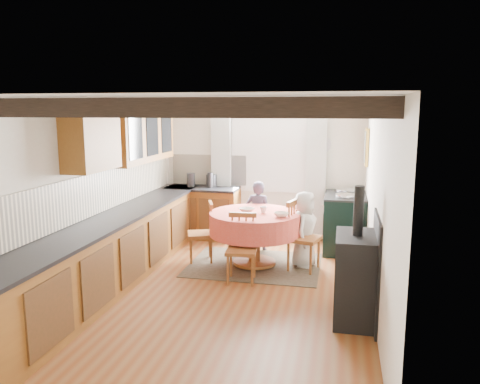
% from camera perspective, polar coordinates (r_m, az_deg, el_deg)
% --- Properties ---
extents(floor, '(3.60, 5.50, 0.00)m').
position_cam_1_polar(floor, '(6.20, -1.60, -11.80)').
color(floor, brown).
rests_on(floor, ground).
extents(ceiling, '(3.60, 5.50, 0.00)m').
position_cam_1_polar(ceiling, '(5.76, -1.72, 10.97)').
color(ceiling, white).
rests_on(ceiling, ground).
extents(wall_back, '(3.60, 0.00, 2.40)m').
position_cam_1_polar(wall_back, '(8.53, 2.78, 2.54)').
color(wall_back, silver).
rests_on(wall_back, ground).
extents(wall_front, '(3.60, 0.00, 2.40)m').
position_cam_1_polar(wall_front, '(3.34, -13.16, -9.46)').
color(wall_front, silver).
rests_on(wall_front, ground).
extents(wall_left, '(0.00, 5.50, 2.40)m').
position_cam_1_polar(wall_left, '(6.53, -17.19, -0.18)').
color(wall_left, silver).
rests_on(wall_left, ground).
extents(wall_right, '(0.00, 5.50, 2.40)m').
position_cam_1_polar(wall_right, '(5.71, 16.17, -1.52)').
color(wall_right, silver).
rests_on(wall_right, ground).
extents(beam_a, '(3.60, 0.16, 0.16)m').
position_cam_1_polar(beam_a, '(3.85, -9.00, 10.03)').
color(beam_a, black).
rests_on(beam_a, ceiling).
extents(beam_b, '(3.60, 0.16, 0.16)m').
position_cam_1_polar(beam_b, '(4.80, -4.63, 10.07)').
color(beam_b, black).
rests_on(beam_b, ceiling).
extents(beam_c, '(3.60, 0.16, 0.16)m').
position_cam_1_polar(beam_c, '(5.76, -1.71, 10.07)').
color(beam_c, black).
rests_on(beam_c, ceiling).
extents(beam_d, '(3.60, 0.16, 0.16)m').
position_cam_1_polar(beam_d, '(6.73, 0.37, 10.06)').
color(beam_d, black).
rests_on(beam_d, ceiling).
extents(beam_e, '(3.60, 0.16, 0.16)m').
position_cam_1_polar(beam_e, '(7.72, 1.92, 10.04)').
color(beam_e, black).
rests_on(beam_e, ceiling).
extents(splash_left, '(0.02, 4.50, 0.55)m').
position_cam_1_polar(splash_left, '(6.78, -15.80, 0.25)').
color(splash_left, beige).
rests_on(splash_left, wall_left).
extents(splash_back, '(1.40, 0.02, 0.55)m').
position_cam_1_polar(splash_back, '(8.72, -3.74, 2.70)').
color(splash_back, beige).
rests_on(splash_back, wall_back).
extents(base_cabinet_left, '(0.60, 5.30, 0.88)m').
position_cam_1_polar(base_cabinet_left, '(6.56, -14.54, -6.83)').
color(base_cabinet_left, brown).
rests_on(base_cabinet_left, floor).
extents(base_cabinet_back, '(1.30, 0.60, 0.88)m').
position_cam_1_polar(base_cabinet_back, '(8.60, -4.52, -2.55)').
color(base_cabinet_back, brown).
rests_on(base_cabinet_back, floor).
extents(worktop_left, '(0.64, 5.30, 0.04)m').
position_cam_1_polar(worktop_left, '(6.44, -14.56, -2.91)').
color(worktop_left, black).
rests_on(worktop_left, base_cabinet_left).
extents(worktop_back, '(1.30, 0.64, 0.04)m').
position_cam_1_polar(worktop_back, '(8.50, -4.60, 0.45)').
color(worktop_back, black).
rests_on(worktop_back, base_cabinet_back).
extents(wall_cabinet_glass, '(0.34, 1.80, 0.90)m').
position_cam_1_polar(wall_cabinet_glass, '(7.44, -11.79, 7.07)').
color(wall_cabinet_glass, brown).
rests_on(wall_cabinet_glass, wall_left).
extents(wall_cabinet_solid, '(0.34, 0.90, 0.70)m').
position_cam_1_polar(wall_cabinet_solid, '(6.10, -17.50, 5.76)').
color(wall_cabinet_solid, brown).
rests_on(wall_cabinet_solid, wall_left).
extents(window_frame, '(1.34, 0.03, 1.54)m').
position_cam_1_polar(window_frame, '(8.45, 3.45, 5.20)').
color(window_frame, white).
rests_on(window_frame, wall_back).
extents(window_pane, '(1.20, 0.01, 1.40)m').
position_cam_1_polar(window_pane, '(8.46, 3.46, 5.20)').
color(window_pane, white).
rests_on(window_pane, wall_back).
extents(curtain_left, '(0.35, 0.10, 2.10)m').
position_cam_1_polar(curtain_left, '(8.60, -2.28, 1.94)').
color(curtain_left, silver).
rests_on(curtain_left, wall_back).
extents(curtain_right, '(0.35, 0.10, 2.10)m').
position_cam_1_polar(curtain_right, '(8.34, 9.11, 1.57)').
color(curtain_right, silver).
rests_on(curtain_right, wall_back).
extents(curtain_rod, '(2.00, 0.03, 0.03)m').
position_cam_1_polar(curtain_rod, '(8.34, 3.41, 9.26)').
color(curtain_rod, black).
rests_on(curtain_rod, wall_back).
extents(wall_picture, '(0.04, 0.50, 0.60)m').
position_cam_1_polar(wall_picture, '(7.92, 15.04, 5.29)').
color(wall_picture, gold).
rests_on(wall_picture, wall_right).
extents(wall_plate, '(0.30, 0.02, 0.30)m').
position_cam_1_polar(wall_plate, '(8.34, 9.94, 5.69)').
color(wall_plate, silver).
rests_on(wall_plate, wall_back).
extents(rug, '(1.92, 1.50, 0.01)m').
position_cam_1_polar(rug, '(7.14, 1.76, -8.78)').
color(rug, brown).
rests_on(rug, floor).
extents(dining_table, '(1.34, 1.34, 0.81)m').
position_cam_1_polar(dining_table, '(7.02, 1.77, -5.71)').
color(dining_table, '#CF5D51').
rests_on(dining_table, floor).
extents(chair_near, '(0.44, 0.45, 0.93)m').
position_cam_1_polar(chair_near, '(6.35, 0.16, -6.84)').
color(chair_near, brown).
rests_on(chair_near, floor).
extents(chair_left, '(0.52, 0.51, 0.92)m').
position_cam_1_polar(chair_left, '(7.21, -4.80, -4.83)').
color(chair_left, brown).
rests_on(chair_left, floor).
extents(chair_right, '(0.56, 0.54, 1.02)m').
position_cam_1_polar(chair_right, '(6.85, 7.74, -5.26)').
color(chair_right, brown).
rests_on(chair_right, floor).
extents(aga_range, '(0.67, 1.03, 0.95)m').
position_cam_1_polar(aga_range, '(7.94, 12.53, -3.56)').
color(aga_range, black).
rests_on(aga_range, floor).
extents(cast_iron_stove, '(0.45, 0.75, 1.50)m').
position_cam_1_polar(cast_iron_stove, '(5.30, 13.91, -7.32)').
color(cast_iron_stove, black).
rests_on(cast_iron_stove, floor).
extents(child_far, '(0.43, 0.30, 1.15)m').
position_cam_1_polar(child_far, '(7.76, 2.19, -2.86)').
color(child_far, '#3D3A50').
rests_on(child_far, floor).
extents(child_right, '(0.43, 0.59, 1.12)m').
position_cam_1_polar(child_right, '(7.00, 7.78, -4.49)').
color(child_right, silver).
rests_on(child_right, floor).
extents(bowl_a, '(0.29, 0.29, 0.05)m').
position_cam_1_polar(bowl_a, '(6.98, 0.82, -2.16)').
color(bowl_a, silver).
rests_on(bowl_a, dining_table).
extents(bowl_b, '(0.23, 0.23, 0.06)m').
position_cam_1_polar(bowl_b, '(6.66, 5.02, -2.74)').
color(bowl_b, silver).
rests_on(bowl_b, dining_table).
extents(cup, '(0.13, 0.13, 0.09)m').
position_cam_1_polar(cup, '(6.89, 2.84, -2.16)').
color(cup, silver).
rests_on(cup, dining_table).
extents(canister_tall, '(0.15, 0.15, 0.25)m').
position_cam_1_polar(canister_tall, '(8.54, -5.94, 1.46)').
color(canister_tall, '#262628').
rests_on(canister_tall, worktop_back).
extents(canister_wide, '(0.19, 0.19, 0.22)m').
position_cam_1_polar(canister_wide, '(8.57, -3.46, 1.41)').
color(canister_wide, '#262628').
rests_on(canister_wide, worktop_back).
extents(canister_slim, '(0.10, 0.10, 0.27)m').
position_cam_1_polar(canister_slim, '(8.41, -3.63, 1.44)').
color(canister_slim, '#262628').
rests_on(canister_slim, worktop_back).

